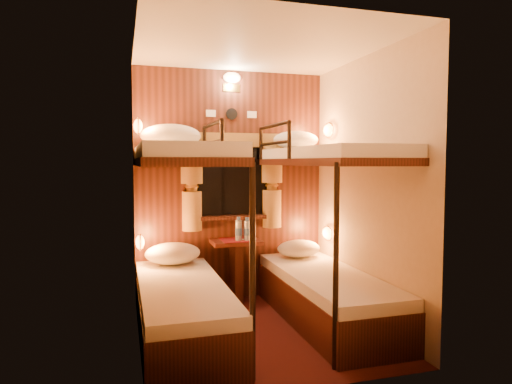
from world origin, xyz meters
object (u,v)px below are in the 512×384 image
object	(u,v)px
bottle_left	(239,230)
bottle_right	(247,231)
table	(236,263)
bunk_right	(326,261)
bunk_left	(182,270)

from	to	relation	value
bottle_left	bottle_right	distance (m)	0.09
bottle_left	bottle_right	world-z (taller)	bottle_left
bottle_left	bottle_right	xyz separation A→B (m)	(0.09, -0.01, -0.00)
table	bottle_right	bearing A→B (deg)	-32.48
bunk_right	bottle_right	xyz separation A→B (m)	(-0.55, 0.72, 0.19)
bunk_right	bottle_right	size ratio (longest dim) A/B	8.00
bunk_right	table	size ratio (longest dim) A/B	2.90
bunk_left	bunk_right	size ratio (longest dim) A/B	1.00
bunk_left	bottle_right	bearing A→B (deg)	43.65
bunk_left	table	xyz separation A→B (m)	(0.65, 0.78, -0.14)
bunk_right	bottle_left	world-z (taller)	bunk_right
bunk_left	table	distance (m)	1.02
bunk_right	bottle_right	distance (m)	0.92
table	bottle_left	world-z (taller)	bottle_left
bunk_left	bottle_left	xyz separation A→B (m)	(0.66, 0.73, 0.20)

